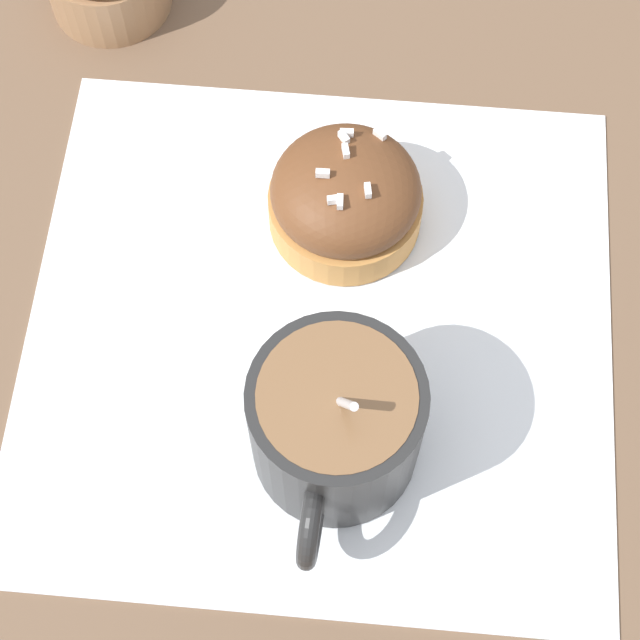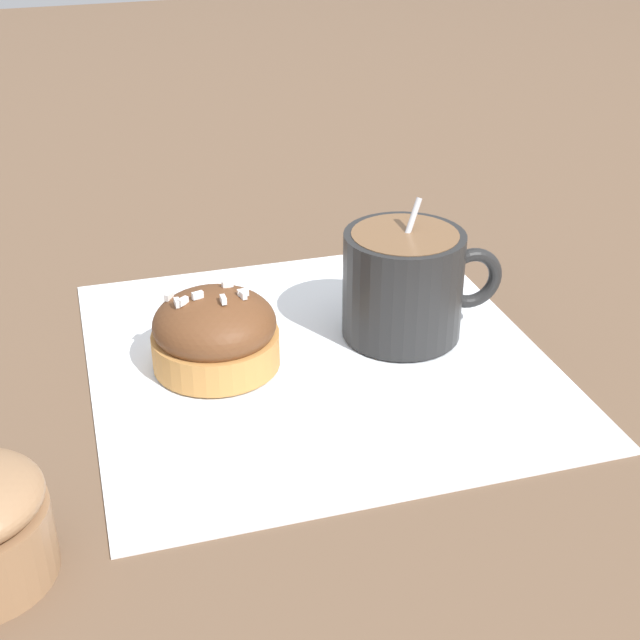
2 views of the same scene
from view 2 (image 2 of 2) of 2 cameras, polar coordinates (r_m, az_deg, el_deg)
ground_plane at (r=0.59m, az=-0.19°, el=-2.50°), size 3.00×3.00×0.00m
paper_napkin at (r=0.59m, az=-0.19°, el=-2.38°), size 0.31×0.32×0.00m
coffee_cup at (r=0.60m, az=5.46°, el=2.59°), size 0.11×0.08×0.10m
frosted_pastry at (r=0.57m, az=-6.73°, el=-0.82°), size 0.08×0.08×0.05m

